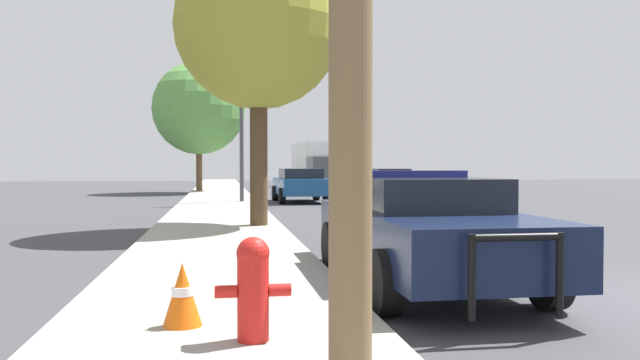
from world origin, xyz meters
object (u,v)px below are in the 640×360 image
(tree_sidewalk_near, at_px, (258,26))
(traffic_cone, at_px, (182,294))
(police_car, at_px, (422,226))
(fire_hydrant, at_px, (253,286))
(traffic_light, at_px, (279,104))
(car_background_midblock, at_px, (300,184))
(box_truck, at_px, (318,164))
(car_background_oncoming, at_px, (390,183))
(tree_sidewalk_far, at_px, (199,108))

(tree_sidewalk_near, distance_m, traffic_cone, 10.18)
(tree_sidewalk_near, bearing_deg, police_car, -76.50)
(fire_hydrant, bearing_deg, traffic_light, 83.96)
(car_background_midblock, relative_size, box_truck, 0.50)
(car_background_oncoming, xyz_separation_m, box_truck, (-1.14, 14.01, 0.89))
(traffic_cone, bearing_deg, tree_sidewalk_near, 82.29)
(fire_hydrant, xyz_separation_m, box_truck, (6.27, 36.57, 1.05))
(tree_sidewalk_near, bearing_deg, tree_sidewalk_far, 95.76)
(car_background_midblock, height_order, traffic_cone, car_background_midblock)
(police_car, bearing_deg, fire_hydrant, 49.38)
(car_background_midblock, bearing_deg, tree_sidewalk_near, -103.66)
(traffic_light, distance_m, car_background_midblock, 3.57)
(fire_hydrant, bearing_deg, box_truck, 80.28)
(police_car, height_order, tree_sidewalk_far, tree_sidewalk_far)
(car_background_midblock, bearing_deg, box_truck, 77.17)
(police_car, xyz_separation_m, traffic_cone, (-2.91, -2.14, -0.34))
(police_car, xyz_separation_m, car_background_midblock, (0.71, 17.87, -0.01))
(traffic_cone, bearing_deg, police_car, 36.39)
(fire_hydrant, xyz_separation_m, car_background_midblock, (3.02, 20.58, 0.17))
(police_car, height_order, fire_hydrant, police_car)
(car_background_oncoming, height_order, box_truck, box_truck)
(car_background_midblock, distance_m, tree_sidewalk_far, 10.86)
(traffic_light, height_order, tree_sidewalk_far, tree_sidewalk_far)
(traffic_light, bearing_deg, traffic_cone, -98.00)
(traffic_light, xyz_separation_m, traffic_cone, (-2.63, -18.74, -3.52))
(fire_hydrant, distance_m, box_truck, 37.12)
(box_truck, xyz_separation_m, traffic_cone, (-6.86, -36.01, -1.22))
(fire_hydrant, height_order, car_background_oncoming, car_background_oncoming)
(tree_sidewalk_near, distance_m, tree_sidewalk_far, 20.14)
(tree_sidewalk_near, bearing_deg, box_truck, 78.19)
(fire_hydrant, relative_size, tree_sidewalk_near, 0.13)
(car_background_midblock, relative_size, tree_sidewalk_far, 0.56)
(tree_sidewalk_far, bearing_deg, car_background_oncoming, -39.11)
(fire_hydrant, height_order, tree_sidewalk_far, tree_sidewalk_far)
(tree_sidewalk_near, bearing_deg, car_background_midblock, 77.70)
(traffic_light, relative_size, car_background_oncoming, 1.19)
(police_car, bearing_deg, car_background_oncoming, -104.48)
(car_background_oncoming, bearing_deg, police_car, 77.92)
(tree_sidewalk_near, bearing_deg, traffic_light, 81.72)
(tree_sidewalk_far, bearing_deg, traffic_light, -71.78)
(box_truck, relative_size, tree_sidewalk_near, 1.18)
(tree_sidewalk_near, height_order, traffic_cone, tree_sidewalk_near)
(police_car, height_order, box_truck, box_truck)
(police_car, distance_m, box_truck, 34.11)
(car_background_oncoming, xyz_separation_m, tree_sidewalk_near, (-6.77, -12.89, 4.06))
(car_background_oncoming, distance_m, tree_sidewalk_far, 11.98)
(traffic_light, xyz_separation_m, tree_sidewalk_far, (-3.42, 10.40, 0.71))
(tree_sidewalk_near, bearing_deg, traffic_cone, -97.71)
(police_car, distance_m, car_background_oncoming, 20.50)
(box_truck, bearing_deg, traffic_light, 72.98)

